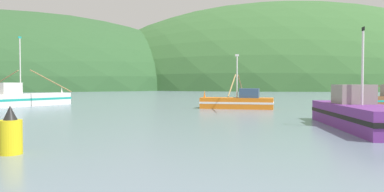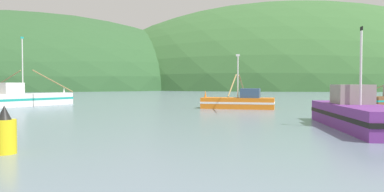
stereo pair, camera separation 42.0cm
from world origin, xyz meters
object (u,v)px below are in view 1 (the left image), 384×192
at_px(fishing_boat_orange, 238,101).
at_px(fishing_boat_white, 23,99).
at_px(channel_buoy, 11,134).
at_px(fishing_boat_purple, 359,114).

relative_size(fishing_boat_orange, fishing_boat_white, 0.91).
bearing_deg(channel_buoy, fishing_boat_purple, 28.39).
distance_m(fishing_boat_white, channel_buoy, 29.17).
relative_size(fishing_boat_white, channel_buoy, 7.76).
distance_m(fishing_boat_purple, channel_buoy, 17.05).
distance_m(fishing_boat_purple, fishing_boat_orange, 16.01).
bearing_deg(fishing_boat_white, fishing_boat_orange, -68.26).
bearing_deg(fishing_boat_orange, fishing_boat_purple, 120.49).
relative_size(fishing_boat_orange, channel_buoy, 7.07).
height_order(fishing_boat_purple, channel_buoy, fishing_boat_purple).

